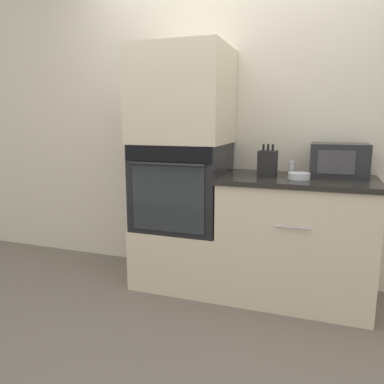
{
  "coord_description": "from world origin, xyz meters",
  "views": [
    {
      "loc": [
        0.66,
        -2.35,
        1.27
      ],
      "look_at": [
        -0.23,
        0.21,
        0.75
      ],
      "focal_mm": 35.0,
      "sensor_mm": 36.0,
      "label": 1
    }
  ],
  "objects_px": {
    "microwave": "(339,160)",
    "condiment_jar_near": "(271,167)",
    "wall_oven": "(183,185)",
    "condiment_jar_mid": "(292,169)",
    "bowl": "(299,176)",
    "knife_block": "(268,163)"
  },
  "relations": [
    {
      "from": "condiment_jar_near",
      "to": "microwave",
      "type": "bearing_deg",
      "value": 2.79
    },
    {
      "from": "condiment_jar_near",
      "to": "condiment_jar_mid",
      "type": "height_order",
      "value": "condiment_jar_near"
    },
    {
      "from": "condiment_jar_near",
      "to": "condiment_jar_mid",
      "type": "relative_size",
      "value": 1.12
    },
    {
      "from": "wall_oven",
      "to": "microwave",
      "type": "height_order",
      "value": "microwave"
    },
    {
      "from": "wall_oven",
      "to": "microwave",
      "type": "bearing_deg",
      "value": 6.36
    },
    {
      "from": "microwave",
      "to": "wall_oven",
      "type": "bearing_deg",
      "value": -173.64
    },
    {
      "from": "knife_block",
      "to": "condiment_jar_mid",
      "type": "relative_size",
      "value": 2.22
    },
    {
      "from": "microwave",
      "to": "condiment_jar_near",
      "type": "distance_m",
      "value": 0.47
    },
    {
      "from": "condiment_jar_near",
      "to": "condiment_jar_mid",
      "type": "bearing_deg",
      "value": -5.77
    },
    {
      "from": "microwave",
      "to": "condiment_jar_mid",
      "type": "relative_size",
      "value": 3.7
    },
    {
      "from": "microwave",
      "to": "bowl",
      "type": "height_order",
      "value": "microwave"
    },
    {
      "from": "microwave",
      "to": "knife_block",
      "type": "height_order",
      "value": "microwave"
    },
    {
      "from": "condiment_jar_mid",
      "to": "condiment_jar_near",
      "type": "bearing_deg",
      "value": 174.23
    },
    {
      "from": "wall_oven",
      "to": "condiment_jar_mid",
      "type": "distance_m",
      "value": 0.82
    },
    {
      "from": "bowl",
      "to": "microwave",
      "type": "bearing_deg",
      "value": 37.65
    },
    {
      "from": "microwave",
      "to": "knife_block",
      "type": "distance_m",
      "value": 0.49
    },
    {
      "from": "knife_block",
      "to": "bowl",
      "type": "bearing_deg",
      "value": -12.12
    },
    {
      "from": "knife_block",
      "to": "condiment_jar_mid",
      "type": "xyz_separation_m",
      "value": [
        0.16,
        0.11,
        -0.04
      ]
    },
    {
      "from": "knife_block",
      "to": "bowl",
      "type": "distance_m",
      "value": 0.24
    },
    {
      "from": "bowl",
      "to": "wall_oven",
      "type": "bearing_deg",
      "value": 175.4
    },
    {
      "from": "microwave",
      "to": "condiment_jar_near",
      "type": "relative_size",
      "value": 3.3
    },
    {
      "from": "wall_oven",
      "to": "microwave",
      "type": "distance_m",
      "value": 1.14
    }
  ]
}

